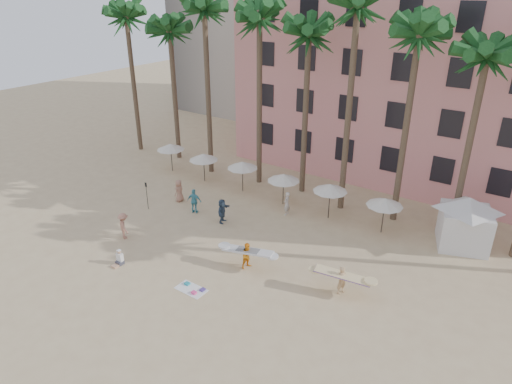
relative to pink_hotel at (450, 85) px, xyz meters
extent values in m
plane|color=#D1B789|center=(-7.00, -26.00, -8.00)|extent=(120.00, 120.00, 0.00)
cube|color=#D98A84|center=(0.00, 0.00, 0.00)|extent=(35.00, 14.00, 16.00)
cylinder|color=brown|center=(-27.00, -11.00, -1.50)|extent=(0.44, 0.44, 13.00)
cylinder|color=brown|center=(-22.00, -10.50, -2.00)|extent=(0.44, 0.44, 12.00)
cylinder|color=brown|center=(-17.00, -11.50, -1.00)|extent=(0.44, 0.44, 14.00)
cylinder|color=brown|center=(-12.00, -11.00, -1.25)|extent=(0.44, 0.44, 13.50)
cylinder|color=brown|center=(-8.00, -10.50, -1.75)|extent=(0.44, 0.44, 12.50)
cylinder|color=brown|center=(-4.00, -11.50, -0.75)|extent=(0.44, 0.44, 14.50)
cylinder|color=brown|center=(0.00, -11.00, -1.50)|extent=(0.44, 0.44, 13.00)
cylinder|color=brown|center=(4.00, -10.50, -2.00)|extent=(0.44, 0.44, 12.00)
cylinder|color=#332B23|center=(-20.00, -13.50, -6.75)|extent=(0.07, 0.07, 2.50)
cone|color=white|center=(-20.00, -13.50, -5.65)|extent=(2.50, 2.50, 0.55)
cylinder|color=#332B23|center=(-16.00, -13.60, -6.80)|extent=(0.07, 0.07, 2.40)
cone|color=white|center=(-16.00, -13.60, -5.75)|extent=(2.50, 2.50, 0.55)
cylinder|color=#332B23|center=(-12.00, -13.40, -6.75)|extent=(0.07, 0.07, 2.50)
cone|color=white|center=(-12.00, -13.40, -5.65)|extent=(2.50, 2.50, 0.55)
cylinder|color=#332B23|center=(-8.00, -13.50, -6.80)|extent=(0.07, 0.07, 2.40)
cone|color=white|center=(-8.00, -13.50, -5.75)|extent=(2.50, 2.50, 0.55)
cylinder|color=#332B23|center=(-4.00, -13.60, -6.70)|extent=(0.07, 0.07, 2.60)
cone|color=white|center=(-4.00, -13.60, -5.55)|extent=(2.50, 2.50, 0.55)
cylinder|color=#332B23|center=(0.00, -13.40, -6.75)|extent=(0.07, 0.07, 2.50)
cone|color=white|center=(0.00, -13.40, -5.65)|extent=(2.50, 2.50, 0.55)
cube|color=silver|center=(4.95, -12.05, -6.70)|extent=(3.81, 3.81, 2.60)
cone|color=silver|center=(4.95, -12.05, -4.95)|extent=(5.71, 5.71, 0.90)
cube|color=white|center=(-6.48, -25.85, -7.99)|extent=(1.81, 1.02, 0.02)
cube|color=teal|center=(-6.97, -25.65, -7.93)|extent=(0.30, 0.25, 0.10)
cube|color=#F7448D|center=(-6.08, -26.06, -7.92)|extent=(0.28, 0.22, 0.12)
cube|color=#4E3A8B|center=(-5.87, -25.56, -7.94)|extent=(0.26, 0.30, 0.08)
imported|color=tan|center=(0.64, -21.25, -7.16)|extent=(0.60, 0.72, 1.68)
cube|color=beige|center=(0.64, -21.25, -6.82)|extent=(3.18, 1.49, 0.37)
imported|color=orange|center=(-5.13, -22.19, -7.17)|extent=(0.86, 0.97, 1.67)
cube|color=silver|center=(-5.13, -22.19, -6.83)|extent=(3.24, 1.41, 0.32)
imported|color=#4DA5B5|center=(-12.67, -18.59, -7.04)|extent=(1.22, 0.79, 1.92)
imported|color=#394E64|center=(-10.01, -18.58, -7.09)|extent=(0.97, 1.77, 1.82)
imported|color=#AB7760|center=(-15.00, -17.79, -7.10)|extent=(0.67, 0.94, 1.80)
imported|color=tan|center=(-14.07, -24.13, -7.07)|extent=(1.38, 1.13, 1.86)
imported|color=beige|center=(-6.82, -14.91, -7.08)|extent=(0.51, 0.71, 1.83)
cylinder|color=black|center=(-15.99, -20.23, -6.95)|extent=(0.04, 0.04, 2.10)
cube|color=black|center=(-15.99, -20.23, -5.95)|extent=(0.18, 0.03, 0.35)
cube|color=#3F3F4C|center=(-11.83, -26.46, -7.88)|extent=(0.44, 0.41, 0.23)
cube|color=tan|center=(-11.83, -26.80, -7.94)|extent=(0.39, 0.44, 0.12)
cube|color=white|center=(-11.83, -26.41, -7.52)|extent=(0.43, 0.25, 0.53)
sphere|color=tan|center=(-11.83, -26.41, -7.13)|extent=(0.23, 0.23, 0.23)
camera|label=1|loc=(8.67, -41.13, 7.94)|focal=32.00mm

